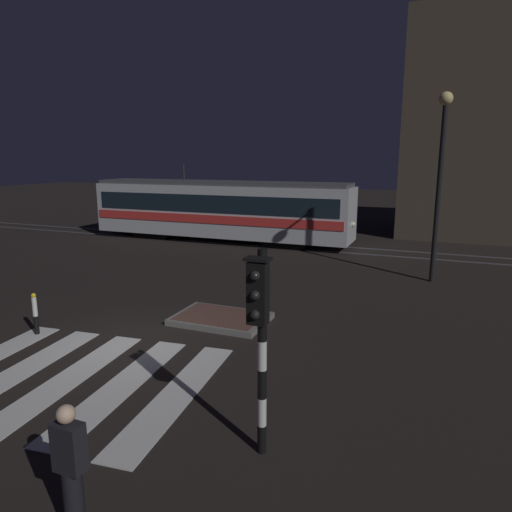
# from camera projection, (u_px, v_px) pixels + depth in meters

# --- Properties ---
(ground_plane) EXTENTS (120.00, 120.00, 0.00)m
(ground_plane) POSITION_uv_depth(u_px,v_px,m) (131.00, 343.00, 11.30)
(ground_plane) COLOR black
(rail_near) EXTENTS (80.00, 0.12, 0.03)m
(rail_near) POSITION_uv_depth(u_px,v_px,m) (291.00, 249.00, 23.01)
(rail_near) COLOR #59595E
(rail_near) RESTS_ON ground
(rail_far) EXTENTS (80.00, 0.12, 0.03)m
(rail_far) POSITION_uv_depth(u_px,v_px,m) (299.00, 244.00, 24.32)
(rail_far) COLOR #59595E
(rail_far) RESTS_ON ground
(crosswalk_zebra) EXTENTS (5.96, 4.97, 0.02)m
(crosswalk_zebra) POSITION_uv_depth(u_px,v_px,m) (71.00, 377.00, 9.49)
(crosswalk_zebra) COLOR silver
(crosswalk_zebra) RESTS_ON ground
(traffic_island) EXTENTS (2.55, 1.74, 0.18)m
(traffic_island) POSITION_uv_depth(u_px,v_px,m) (221.00, 318.00, 12.76)
(traffic_island) COLOR slate
(traffic_island) RESTS_ON ground
(traffic_light_corner_near_right) EXTENTS (0.36, 0.42, 3.20)m
(traffic_light_corner_near_right) POSITION_uv_depth(u_px,v_px,m) (260.00, 325.00, 6.58)
(traffic_light_corner_near_right) COLOR black
(traffic_light_corner_near_right) RESTS_ON ground
(street_lamp_trackside_right) EXTENTS (0.44, 1.21, 6.56)m
(street_lamp_trackside_right) POSITION_uv_depth(u_px,v_px,m) (441.00, 165.00, 15.84)
(street_lamp_trackside_right) COLOR black
(street_lamp_trackside_right) RESTS_ON ground
(tram) EXTENTS (14.55, 2.58, 4.15)m
(tram) POSITION_uv_depth(u_px,v_px,m) (219.00, 209.00, 24.87)
(tram) COLOR silver
(tram) RESTS_ON ground
(pedestrian_waiting_at_kerb) EXTENTS (0.36, 0.24, 1.71)m
(pedestrian_waiting_at_kerb) POSITION_uv_depth(u_px,v_px,m) (71.00, 470.00, 5.37)
(pedestrian_waiting_at_kerb) COLOR black
(pedestrian_waiting_at_kerb) RESTS_ON ground
(bollard_island_edge) EXTENTS (0.12, 0.12, 1.11)m
(bollard_island_edge) POSITION_uv_depth(u_px,v_px,m) (35.00, 314.00, 11.71)
(bollard_island_edge) COLOR black
(bollard_island_edge) RESTS_ON ground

